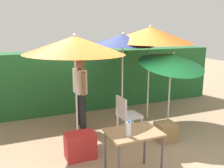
% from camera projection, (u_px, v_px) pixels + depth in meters
% --- Properties ---
extents(ground_plane, '(24.00, 24.00, 0.00)m').
position_uv_depth(ground_plane, '(117.00, 136.00, 5.33)').
color(ground_plane, '#9E8466').
extents(hedge_row, '(8.00, 0.70, 1.66)m').
position_uv_depth(hedge_row, '(87.00, 80.00, 7.09)').
color(hedge_row, '#23602D').
rests_on(hedge_row, ground_plane).
extents(umbrella_rainbow, '(2.01, 2.00, 2.19)m').
position_uv_depth(umbrella_rainbow, '(75.00, 45.00, 4.79)').
color(umbrella_rainbow, silver).
rests_on(umbrella_rainbow, ground_plane).
extents(umbrella_orange, '(1.47, 1.49, 1.92)m').
position_uv_depth(umbrella_orange, '(172.00, 60.00, 5.45)').
color(umbrella_orange, silver).
rests_on(umbrella_orange, ground_plane).
extents(umbrella_yellow, '(2.09, 2.09, 2.36)m').
position_uv_depth(umbrella_yellow, '(150.00, 35.00, 5.95)').
color(umbrella_yellow, silver).
rests_on(umbrella_yellow, ground_plane).
extents(umbrella_navy, '(1.46, 1.46, 2.19)m').
position_uv_depth(umbrella_navy, '(123.00, 40.00, 5.69)').
color(umbrella_navy, silver).
rests_on(umbrella_navy, ground_plane).
extents(person_vendor, '(0.25, 0.56, 1.88)m').
position_uv_depth(person_vendor, '(80.00, 88.00, 5.67)').
color(person_vendor, black).
rests_on(person_vendor, ground_plane).
extents(chair_plastic, '(0.45, 0.45, 0.89)m').
position_uv_depth(chair_plastic, '(127.00, 114.00, 5.22)').
color(chair_plastic, silver).
rests_on(chair_plastic, ground_plane).
extents(cooler_box, '(0.53, 0.36, 0.46)m').
position_uv_depth(cooler_box, '(80.00, 146.00, 4.41)').
color(cooler_box, red).
rests_on(cooler_box, ground_plane).
extents(crate_cardboard, '(0.39, 0.35, 0.39)m').
position_uv_depth(crate_cardboard, '(166.00, 132.00, 5.09)').
color(crate_cardboard, '#9E7A4C').
rests_on(crate_cardboard, ground_plane).
extents(folding_table, '(0.80, 0.60, 0.76)m').
position_uv_depth(folding_table, '(133.00, 137.00, 3.76)').
color(folding_table, '#4C4C51').
rests_on(folding_table, ground_plane).
extents(bottle_water, '(0.07, 0.07, 0.24)m').
position_uv_depth(bottle_water, '(129.00, 129.00, 3.54)').
color(bottle_water, silver).
rests_on(bottle_water, folding_table).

